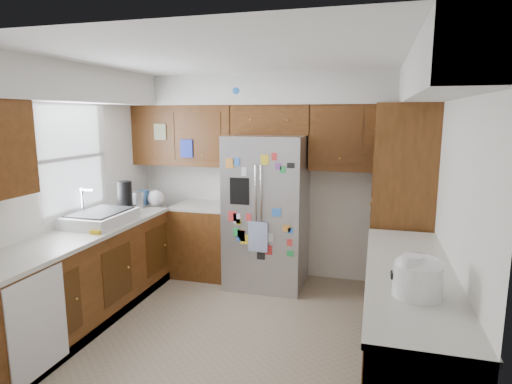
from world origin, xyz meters
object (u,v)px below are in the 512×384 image
at_px(fridge, 267,212).
at_px(rice_cooker, 418,275).
at_px(pantry, 401,205).
at_px(paper_towel, 411,278).

height_order(fridge, rice_cooker, fridge).
relative_size(pantry, paper_towel, 7.68).
bearing_deg(paper_towel, rice_cooker, 54.30).
bearing_deg(fridge, rice_cooker, -54.86).
xyz_separation_m(pantry, fridge, (-1.50, 0.05, -0.17)).
bearing_deg(paper_towel, fridge, 123.42).
xyz_separation_m(rice_cooker, paper_towel, (-0.05, -0.07, 0.00)).
bearing_deg(fridge, paper_towel, -56.58).
bearing_deg(paper_towel, pantry, 88.69).
relative_size(fridge, paper_towel, 6.43).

